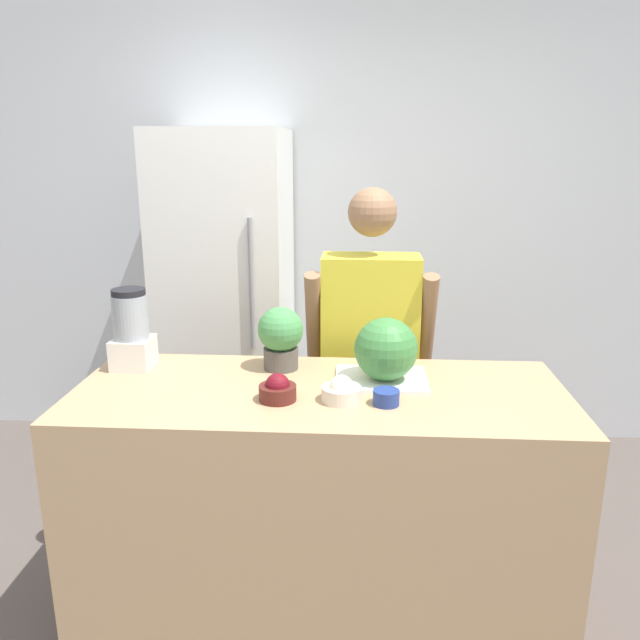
# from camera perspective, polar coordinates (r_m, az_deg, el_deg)

# --- Properties ---
(wall_back) EXTENTS (8.00, 0.06, 2.60)m
(wall_back) POSITION_cam_1_polar(r_m,az_deg,el_deg) (3.82, 1.60, 8.17)
(wall_back) COLOR silver
(wall_back) RESTS_ON ground_plane
(counter_island) EXTENTS (1.78, 0.72, 0.94)m
(counter_island) POSITION_cam_1_polar(r_m,az_deg,el_deg) (2.47, -0.06, -16.56)
(counter_island) COLOR tan
(counter_island) RESTS_ON ground_plane
(refrigerator) EXTENTS (0.68, 0.74, 1.88)m
(refrigerator) POSITION_cam_1_polar(r_m,az_deg,el_deg) (3.56, -8.44, 1.60)
(refrigerator) COLOR white
(refrigerator) RESTS_ON ground_plane
(person) EXTENTS (0.57, 0.26, 1.62)m
(person) POSITION_cam_1_polar(r_m,az_deg,el_deg) (2.86, 4.51, -4.13)
(person) COLOR #333338
(person) RESTS_ON ground_plane
(cutting_board) EXTENTS (0.34, 0.27, 0.01)m
(cutting_board) POSITION_cam_1_polar(r_m,az_deg,el_deg) (2.35, 5.61, -5.40)
(cutting_board) COLOR white
(cutting_board) RESTS_ON counter_island
(watermelon) EXTENTS (0.23, 0.23, 0.23)m
(watermelon) POSITION_cam_1_polar(r_m,az_deg,el_deg) (2.29, 6.04, -2.66)
(watermelon) COLOR #3D7F3D
(watermelon) RESTS_ON cutting_board
(bowl_cherries) EXTENTS (0.13, 0.13, 0.10)m
(bowl_cherries) POSITION_cam_1_polar(r_m,az_deg,el_deg) (2.16, -3.90, -6.38)
(bowl_cherries) COLOR #511E19
(bowl_cherries) RESTS_ON counter_island
(bowl_cream) EXTENTS (0.14, 0.14, 0.09)m
(bowl_cream) POSITION_cam_1_polar(r_m,az_deg,el_deg) (2.15, 1.96, -6.53)
(bowl_cream) COLOR beige
(bowl_cream) RESTS_ON counter_island
(bowl_small_blue) EXTENTS (0.09, 0.09, 0.05)m
(bowl_small_blue) POSITION_cam_1_polar(r_m,az_deg,el_deg) (2.14, 6.07, -7.05)
(bowl_small_blue) COLOR navy
(bowl_small_blue) RESTS_ON counter_island
(blender) EXTENTS (0.15, 0.15, 0.32)m
(blender) POSITION_cam_1_polar(r_m,az_deg,el_deg) (2.54, -16.85, -0.96)
(blender) COLOR silver
(blender) RESTS_ON counter_island
(potted_plant) EXTENTS (0.18, 0.18, 0.25)m
(potted_plant) POSITION_cam_1_polar(r_m,az_deg,el_deg) (2.43, -3.62, -1.46)
(potted_plant) COLOR #514C47
(potted_plant) RESTS_ON counter_island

